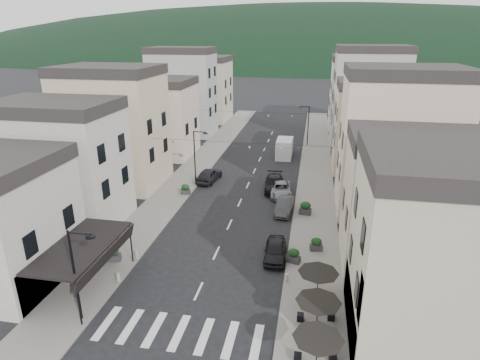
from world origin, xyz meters
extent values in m
plane|color=black|center=(0.00, 0.00, 0.00)|extent=(700.00, 700.00, 0.00)
cube|color=slate|center=(-7.50, 32.00, 0.06)|extent=(4.00, 76.00, 0.12)
cube|color=slate|center=(7.50, 32.00, 0.06)|extent=(4.00, 76.00, 0.12)
ellipsoid|color=black|center=(0.00, 300.00, 0.00)|extent=(640.00, 360.00, 70.00)
cube|color=beige|center=(14.50, 4.00, 5.00)|extent=(10.00, 8.00, 10.00)
cube|color=black|center=(-7.50, 5.00, 3.20)|extent=(3.60, 7.50, 0.15)
cube|color=black|center=(-5.70, 5.00, 2.70)|extent=(0.34, 7.50, 0.99)
cylinder|color=black|center=(-5.80, 1.50, 1.60)|extent=(0.10, 0.10, 3.20)
cylinder|color=black|center=(-5.80, 8.50, 1.60)|extent=(0.10, 0.10, 3.20)
cube|color=#B5B0A5|center=(-14.50, 14.00, 5.00)|extent=(10.00, 7.00, 10.00)
cube|color=#262323|center=(-14.50, 14.00, 10.50)|extent=(10.20, 7.14, 1.00)
cube|color=beige|center=(-14.50, 24.00, 6.00)|extent=(10.00, 8.00, 12.00)
cube|color=#262323|center=(-14.50, 24.00, 12.50)|extent=(10.20, 8.16, 1.00)
cube|color=beige|center=(-14.50, 36.00, 4.75)|extent=(10.00, 8.00, 9.50)
cube|color=#262323|center=(-14.50, 36.00, 10.00)|extent=(10.20, 8.16, 1.00)
cube|color=#9E9E99|center=(-14.50, 48.00, 6.50)|extent=(10.00, 7.00, 13.00)
cube|color=#262323|center=(-14.50, 48.00, 13.50)|extent=(10.20, 7.14, 1.00)
cube|color=beige|center=(-14.50, 60.00, 5.50)|extent=(10.00, 9.00, 11.00)
cube|color=#262323|center=(-14.50, 60.00, 11.50)|extent=(10.20, 9.18, 1.00)
cube|color=beige|center=(14.50, 12.00, 4.50)|extent=(10.00, 7.00, 9.00)
cube|color=#262323|center=(14.50, 12.00, 9.50)|extent=(10.20, 7.14, 1.00)
cube|color=beige|center=(14.50, 22.00, 6.25)|extent=(10.00, 8.00, 12.50)
cube|color=#262323|center=(14.50, 22.00, 13.00)|extent=(10.20, 8.16, 1.00)
cube|color=beige|center=(14.50, 34.00, 5.00)|extent=(10.00, 7.00, 10.00)
cube|color=#262323|center=(14.50, 34.00, 10.50)|extent=(10.20, 7.14, 1.00)
cube|color=#9E9E99|center=(14.50, 46.00, 6.75)|extent=(10.00, 8.00, 13.50)
cube|color=#262323|center=(14.50, 46.00, 14.00)|extent=(10.20, 8.16, 1.00)
cube|color=#B5B0A5|center=(14.50, 58.00, 5.75)|extent=(10.00, 9.00, 11.50)
cube|color=#262323|center=(14.50, 58.00, 12.00)|extent=(10.20, 9.18, 1.00)
cone|color=black|center=(7.70, 0.00, 2.37)|extent=(2.50, 2.50, 0.55)
cylinder|color=black|center=(7.70, 2.80, 1.27)|extent=(0.06, 0.06, 2.30)
cone|color=black|center=(7.70, 2.80, 2.37)|extent=(2.50, 2.50, 0.55)
cylinder|color=black|center=(7.70, 2.80, 0.49)|extent=(0.70, 0.70, 0.04)
cylinder|color=black|center=(7.70, 5.60, 1.27)|extent=(0.06, 0.06, 2.30)
cone|color=black|center=(7.70, 5.60, 2.37)|extent=(2.50, 2.50, 0.55)
cylinder|color=black|center=(7.70, 5.60, 0.49)|extent=(0.70, 0.70, 0.04)
cylinder|color=black|center=(-6.10, 2.00, 3.00)|extent=(0.14, 0.14, 6.00)
cylinder|color=black|center=(-5.40, 2.00, 5.90)|extent=(1.40, 0.10, 0.10)
cylinder|color=black|center=(-4.75, 2.00, 5.75)|extent=(0.56, 0.56, 0.08)
cylinder|color=black|center=(-6.10, 26.00, 3.00)|extent=(0.14, 0.14, 6.00)
cylinder|color=black|center=(-5.40, 26.00, 5.90)|extent=(1.40, 0.10, 0.10)
cylinder|color=black|center=(-4.75, 26.00, 5.75)|extent=(0.56, 0.56, 0.08)
cylinder|color=black|center=(6.10, 44.00, 3.00)|extent=(0.14, 0.14, 6.00)
cylinder|color=black|center=(5.40, 44.00, 5.90)|extent=(1.40, 0.10, 0.10)
cylinder|color=black|center=(4.75, 44.00, 5.75)|extent=(0.56, 0.56, 0.08)
cylinder|color=gray|center=(-5.70, 6.00, 0.42)|extent=(0.26, 0.26, 0.60)
cylinder|color=gray|center=(-5.70, 9.00, 0.42)|extent=(0.26, 0.26, 0.60)
cylinder|color=gray|center=(5.70, 8.00, 0.42)|extent=(0.26, 0.26, 0.60)
cylinder|color=black|center=(0.00, 22.00, 6.00)|extent=(19.00, 0.02, 0.02)
cone|color=beige|center=(-8.71, 22.00, 5.81)|extent=(0.28, 0.28, 0.24)
cone|color=navy|center=(-7.12, 22.00, 5.73)|extent=(0.28, 0.28, 0.24)
cone|color=beige|center=(-5.54, 22.00, 5.65)|extent=(0.28, 0.28, 0.24)
cone|color=navy|center=(-3.96, 22.00, 5.58)|extent=(0.28, 0.28, 0.24)
cone|color=beige|center=(-2.38, 22.00, 5.54)|extent=(0.28, 0.28, 0.24)
cone|color=navy|center=(-0.79, 22.00, 5.51)|extent=(0.28, 0.28, 0.24)
cone|color=beige|center=(0.79, 22.00, 5.51)|extent=(0.28, 0.28, 0.24)
cone|color=navy|center=(2.38, 22.00, 5.54)|extent=(0.28, 0.28, 0.24)
cone|color=beige|center=(3.96, 22.00, 5.58)|extent=(0.28, 0.28, 0.24)
cone|color=navy|center=(5.54, 22.00, 5.65)|extent=(0.28, 0.28, 0.24)
cone|color=beige|center=(7.12, 22.00, 5.73)|extent=(0.28, 0.28, 0.24)
cone|color=navy|center=(8.71, 22.00, 5.81)|extent=(0.28, 0.28, 0.24)
cylinder|color=black|center=(0.00, 38.00, 6.00)|extent=(19.00, 0.02, 0.02)
cone|color=beige|center=(-8.71, 38.00, 5.81)|extent=(0.28, 0.28, 0.24)
cone|color=navy|center=(-7.12, 38.00, 5.73)|extent=(0.28, 0.28, 0.24)
cone|color=beige|center=(-5.54, 38.00, 5.65)|extent=(0.28, 0.28, 0.24)
cone|color=navy|center=(-3.96, 38.00, 5.58)|extent=(0.28, 0.28, 0.24)
cone|color=beige|center=(-2.38, 38.00, 5.54)|extent=(0.28, 0.28, 0.24)
cone|color=navy|center=(-0.79, 38.00, 5.51)|extent=(0.28, 0.28, 0.24)
cone|color=beige|center=(0.79, 38.00, 5.51)|extent=(0.28, 0.28, 0.24)
cone|color=navy|center=(2.38, 38.00, 5.54)|extent=(0.28, 0.28, 0.24)
cone|color=beige|center=(3.96, 38.00, 5.58)|extent=(0.28, 0.28, 0.24)
cone|color=navy|center=(5.54, 38.00, 5.65)|extent=(0.28, 0.28, 0.24)
cone|color=beige|center=(7.12, 38.00, 5.73)|extent=(0.28, 0.28, 0.24)
cone|color=navy|center=(8.71, 38.00, 5.81)|extent=(0.28, 0.28, 0.24)
imported|color=black|center=(4.60, 11.06, 0.68)|extent=(1.78, 4.07, 1.36)
imported|color=#2D2D2F|center=(4.60, 19.49, 0.68)|extent=(1.65, 4.18, 1.35)
imported|color=gray|center=(3.91, 23.77, 0.66)|extent=(2.72, 4.96, 1.32)
imported|color=black|center=(3.06, 25.13, 0.72)|extent=(2.38, 5.11, 1.44)
imported|color=black|center=(-4.60, 26.45, 0.79)|extent=(2.43, 4.81, 1.57)
cube|color=silver|center=(3.13, 38.02, 1.11)|extent=(2.16, 5.35, 2.22)
cube|color=silver|center=(3.13, 37.35, 2.28)|extent=(2.08, 3.57, 0.56)
cylinder|color=black|center=(2.26, 36.01, 0.39)|extent=(0.28, 0.78, 0.78)
cylinder|color=black|center=(4.03, 36.02, 0.39)|extent=(0.28, 0.78, 0.78)
cylinder|color=black|center=(2.22, 40.01, 0.39)|extent=(0.28, 0.78, 0.78)
cylinder|color=black|center=(4.00, 40.02, 0.39)|extent=(0.28, 0.78, 0.78)
imported|color=black|center=(-8.45, 11.12, 0.96)|extent=(0.70, 0.56, 1.68)
imported|color=#251F2A|center=(-8.52, 11.12, 0.91)|extent=(0.77, 0.60, 1.57)
cube|color=#323235|center=(-7.24, 8.34, 0.38)|extent=(1.13, 0.81, 0.51)
ellipsoid|color=black|center=(-7.24, 8.34, 0.94)|extent=(0.90, 0.57, 0.65)
cube|color=#2C2C2E|center=(-6.00, 21.94, 0.37)|extent=(1.07, 0.71, 0.49)
ellipsoid|color=black|center=(-6.00, 21.94, 0.91)|extent=(0.86, 0.55, 0.63)
cube|color=#2E2E30|center=(6.00, 10.59, 0.37)|extent=(1.11, 0.82, 0.50)
ellipsoid|color=black|center=(6.00, 10.59, 0.91)|extent=(0.87, 0.55, 0.63)
cube|color=#323134|center=(7.65, 12.66, 0.36)|extent=(1.04, 0.69, 0.48)
ellipsoid|color=black|center=(7.65, 12.66, 0.89)|extent=(0.84, 0.54, 0.61)
cube|color=#2C2C2F|center=(6.60, 19.20, 0.40)|extent=(1.19, 0.75, 0.56)
ellipsoid|color=black|center=(6.60, 19.20, 1.02)|extent=(0.99, 0.63, 0.72)
camera|label=1|loc=(6.82, -15.59, 16.26)|focal=30.00mm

